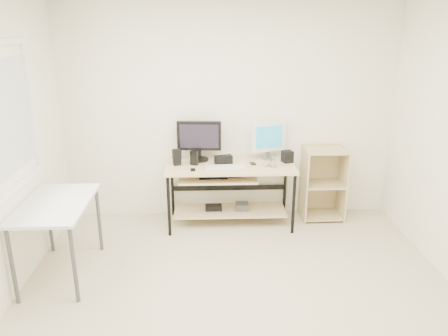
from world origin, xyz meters
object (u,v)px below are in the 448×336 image
(white_imac, at_px, (269,137))
(audio_controller, at_px, (194,158))
(black_monitor, at_px, (199,138))
(shelf_unit, at_px, (322,183))
(side_table, at_px, (56,211))
(desk, at_px, (228,182))

(white_imac, bearing_deg, audio_controller, 171.73)
(black_monitor, bearing_deg, shelf_unit, 3.27)
(side_table, relative_size, audio_controller, 5.86)
(black_monitor, height_order, white_imac, black_monitor)
(shelf_unit, height_order, black_monitor, black_monitor)
(side_table, height_order, white_imac, white_imac)
(side_table, relative_size, shelf_unit, 1.11)
(shelf_unit, bearing_deg, white_imac, 176.23)
(side_table, bearing_deg, white_imac, 30.46)
(black_monitor, distance_m, audio_controller, 0.26)
(black_monitor, relative_size, white_imac, 1.12)
(black_monitor, bearing_deg, desk, -25.13)
(desk, xyz_separation_m, white_imac, (0.50, 0.21, 0.48))
(desk, distance_m, black_monitor, 0.62)
(shelf_unit, height_order, white_imac, white_imac)
(desk, distance_m, audio_controller, 0.49)
(desk, xyz_separation_m, audio_controller, (-0.39, 0.02, 0.30))
(side_table, xyz_separation_m, black_monitor, (1.32, 1.25, 0.35))
(shelf_unit, distance_m, black_monitor, 1.62)
(shelf_unit, distance_m, white_imac, 0.89)
(desk, bearing_deg, black_monitor, 150.46)
(shelf_unit, xyz_separation_m, audio_controller, (-1.57, -0.14, 0.38))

